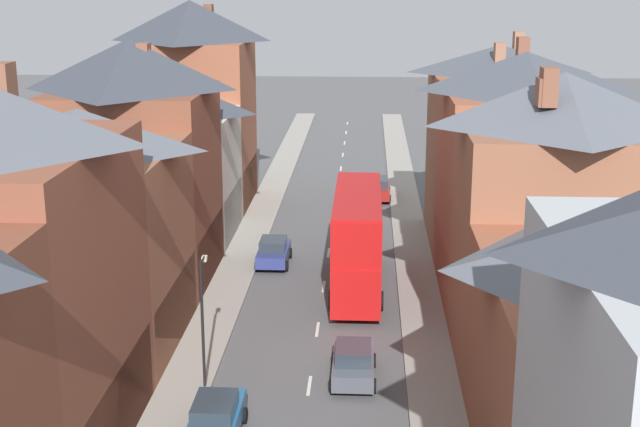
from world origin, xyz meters
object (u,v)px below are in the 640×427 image
Objects in this scene: car_parked_right_a at (274,251)px; street_lamp at (203,314)px; car_parked_left_a at (378,188)px; double_decker_bus_lead at (357,239)px; car_parked_left_b at (353,362)px; car_near_silver at (216,419)px.

street_lamp is at bearing -94.12° from car_parked_right_a.
car_parked_left_a is at bearing 68.81° from car_parked_right_a.
double_decker_bus_lead is 2.76× the size of car_parked_right_a.
double_decker_bus_lead reaches higher than car_parked_left_b.
double_decker_bus_lead is 2.65× the size of car_near_silver.
double_decker_bus_lead is 20.09m from car_parked_left_a.
double_decker_bus_lead is 2.73× the size of car_parked_left_b.
car_parked_right_a is (0.00, 20.18, -0.04)m from car_near_silver.
car_near_silver is at bearing -99.73° from car_parked_left_a.
car_parked_left_a is at bearing 86.25° from double_decker_bus_lead.
double_decker_bus_lead reaches higher than car_near_silver.
car_parked_right_a is 0.71× the size of street_lamp.
car_parked_left_b is at bearing -89.95° from double_decker_bus_lead.
car_near_silver is 20.18m from car_parked_right_a.
car_parked_left_b is 0.72× the size of street_lamp.
double_decker_bus_lead is at bearing 90.05° from car_parked_left_b.
car_parked_left_b is at bearing 9.77° from street_lamp.
car_parked_left_b is (4.90, -14.94, 0.00)m from car_parked_right_a.
car_parked_left_a is at bearing 87.59° from car_parked_left_b.
car_parked_right_a is (-6.20, -15.99, -0.02)m from car_parked_left_a.
car_near_silver is 0.91× the size of car_parked_left_a.
car_near_silver is 7.18m from car_parked_left_b.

